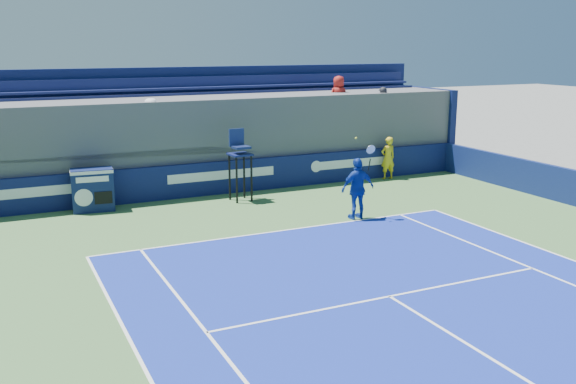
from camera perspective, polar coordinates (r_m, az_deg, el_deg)
name	(u,v)px	position (r m, az deg, el deg)	size (l,w,h in m)	color
ball_person	(388,158)	(25.87, 8.88, 3.01)	(0.62, 0.41, 1.70)	gold
back_hoarding	(221,178)	(23.17, -5.94, 1.27)	(20.40, 0.21, 1.20)	#0C1346
match_clock	(93,189)	(21.61, -16.98, 0.28)	(1.39, 0.85, 1.40)	#0E1946
umpire_chair	(240,157)	(21.96, -4.31, 3.11)	(0.76, 0.76, 2.48)	black
tennis_player	(358,188)	(19.79, 6.22, 0.31)	(1.12, 0.47, 2.57)	#123298
stadium_seating	(203,136)	(24.88, -7.59, 4.93)	(21.00, 4.05, 4.40)	#4E4E53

